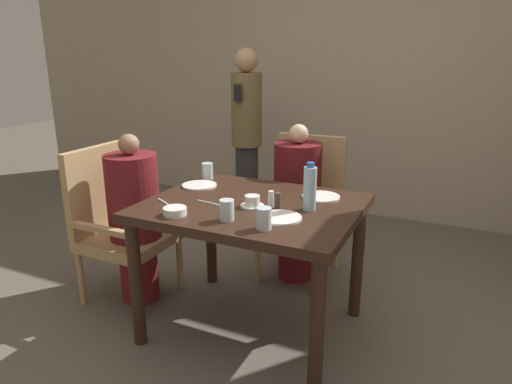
# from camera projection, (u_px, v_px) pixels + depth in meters

# --- Properties ---
(ground_plane) EXTENTS (16.00, 16.00, 0.00)m
(ground_plane) POSITION_uv_depth(u_px,v_px,m) (253.00, 327.00, 2.68)
(ground_plane) COLOR #60564C
(wall_back) EXTENTS (8.00, 0.06, 2.80)m
(wall_back) POSITION_uv_depth(u_px,v_px,m) (358.00, 68.00, 4.24)
(wall_back) COLOR tan
(wall_back) RESTS_ON ground_plane
(dining_table) EXTENTS (1.13, 0.90, 0.77)m
(dining_table) POSITION_uv_depth(u_px,v_px,m) (252.00, 222.00, 2.48)
(dining_table) COLOR #331E14
(dining_table) RESTS_ON ground_plane
(chair_left_side) EXTENTS (0.51, 0.51, 0.98)m
(chair_left_side) POSITION_uv_depth(u_px,v_px,m) (117.00, 221.00, 2.92)
(chair_left_side) COLOR tan
(chair_left_side) RESTS_ON ground_plane
(diner_in_left_chair) EXTENTS (0.32, 0.32, 1.08)m
(diner_in_left_chair) POSITION_uv_depth(u_px,v_px,m) (135.00, 218.00, 2.84)
(diner_in_left_chair) COLOR maroon
(diner_in_left_chair) RESTS_ON ground_plane
(chair_far_side) EXTENTS (0.51, 0.51, 0.98)m
(chair_far_side) POSITION_uv_depth(u_px,v_px,m) (304.00, 203.00, 3.26)
(chair_far_side) COLOR tan
(chair_far_side) RESTS_ON ground_plane
(diner_in_far_chair) EXTENTS (0.32, 0.32, 1.10)m
(diner_in_far_chair) POSITION_uv_depth(u_px,v_px,m) (297.00, 202.00, 3.12)
(diner_in_far_chair) COLOR #5B1419
(diner_in_far_chair) RESTS_ON ground_plane
(standing_host) EXTENTS (0.27, 0.30, 1.58)m
(standing_host) POSITION_uv_depth(u_px,v_px,m) (247.00, 134.00, 4.05)
(standing_host) COLOR #2D2D33
(standing_host) RESTS_ON ground_plane
(plate_main_left) EXTENTS (0.21, 0.21, 0.01)m
(plate_main_left) POSITION_uv_depth(u_px,v_px,m) (199.00, 185.00, 2.75)
(plate_main_left) COLOR white
(plate_main_left) RESTS_ON dining_table
(plate_main_right) EXTENTS (0.21, 0.21, 0.01)m
(plate_main_right) POSITION_uv_depth(u_px,v_px,m) (280.00, 218.00, 2.22)
(plate_main_right) COLOR white
(plate_main_right) RESTS_ON dining_table
(plate_dessert_center) EXTENTS (0.21, 0.21, 0.01)m
(plate_dessert_center) POSITION_uv_depth(u_px,v_px,m) (321.00, 197.00, 2.54)
(plate_dessert_center) COLOR white
(plate_dessert_center) RESTS_ON dining_table
(teacup_with_saucer) EXTENTS (0.13, 0.13, 0.06)m
(teacup_with_saucer) POSITION_uv_depth(u_px,v_px,m) (252.00, 202.00, 2.39)
(teacup_with_saucer) COLOR white
(teacup_with_saucer) RESTS_ON dining_table
(bowl_small) EXTENTS (0.12, 0.12, 0.04)m
(bowl_small) POSITION_uv_depth(u_px,v_px,m) (175.00, 211.00, 2.26)
(bowl_small) COLOR white
(bowl_small) RESTS_ON dining_table
(water_bottle) EXTENTS (0.07, 0.07, 0.25)m
(water_bottle) POSITION_uv_depth(u_px,v_px,m) (310.00, 188.00, 2.31)
(water_bottle) COLOR #A3C6DB
(water_bottle) RESTS_ON dining_table
(glass_tall_near) EXTENTS (0.07, 0.07, 0.10)m
(glass_tall_near) POSITION_uv_depth(u_px,v_px,m) (227.00, 210.00, 2.19)
(glass_tall_near) COLOR silver
(glass_tall_near) RESTS_ON dining_table
(glass_tall_mid) EXTENTS (0.07, 0.07, 0.10)m
(glass_tall_mid) POSITION_uv_depth(u_px,v_px,m) (264.00, 218.00, 2.08)
(glass_tall_mid) COLOR silver
(glass_tall_mid) RESTS_ON dining_table
(glass_tall_far) EXTENTS (0.07, 0.07, 0.10)m
(glass_tall_far) POSITION_uv_depth(u_px,v_px,m) (207.00, 171.00, 2.90)
(glass_tall_far) COLOR silver
(glass_tall_far) RESTS_ON dining_table
(salt_shaker) EXTENTS (0.03, 0.03, 0.09)m
(salt_shaker) POSITION_uv_depth(u_px,v_px,m) (271.00, 199.00, 2.38)
(salt_shaker) COLOR white
(salt_shaker) RESTS_ON dining_table
(pepper_shaker) EXTENTS (0.03, 0.03, 0.08)m
(pepper_shaker) POSITION_uv_depth(u_px,v_px,m) (278.00, 200.00, 2.36)
(pepper_shaker) COLOR #4C3D2D
(pepper_shaker) RESTS_ON dining_table
(fork_beside_plate) EXTENTS (0.17, 0.04, 0.00)m
(fork_beside_plate) POSITION_uv_depth(u_px,v_px,m) (213.00, 204.00, 2.43)
(fork_beside_plate) COLOR silver
(fork_beside_plate) RESTS_ON dining_table
(knife_beside_plate) EXTENTS (0.17, 0.10, 0.00)m
(knife_beside_plate) POSITION_uv_depth(u_px,v_px,m) (166.00, 203.00, 2.44)
(knife_beside_plate) COLOR silver
(knife_beside_plate) RESTS_ON dining_table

